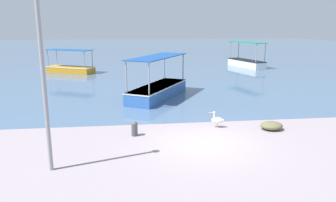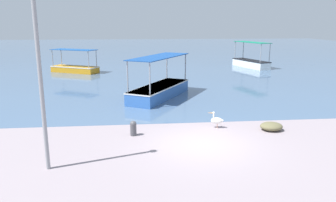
{
  "view_description": "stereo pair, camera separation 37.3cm",
  "coord_description": "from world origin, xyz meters",
  "px_view_note": "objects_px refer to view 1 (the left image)",
  "views": [
    {
      "loc": [
        -3.08,
        -12.58,
        4.89
      ],
      "look_at": [
        -1.06,
        3.77,
        0.98
      ],
      "focal_mm": 35.0,
      "sensor_mm": 36.0,
      "label": 1
    },
    {
      "loc": [
        -2.71,
        -12.62,
        4.89
      ],
      "look_at": [
        -1.06,
        3.77,
        0.98
      ],
      "focal_mm": 35.0,
      "sensor_mm": 36.0,
      "label": 2
    }
  ],
  "objects_px": {
    "fishing_boat_far_right": "(246,62)",
    "pelican": "(217,120)",
    "lamp_post": "(42,65)",
    "net_pile": "(271,126)",
    "fishing_boat_far_left": "(71,68)",
    "fishing_boat_center": "(158,89)",
    "mooring_bollard": "(135,128)"
  },
  "relations": [
    {
      "from": "lamp_post",
      "to": "mooring_bollard",
      "type": "xyz_separation_m",
      "value": [
        2.92,
        3.17,
        -3.23
      ]
    },
    {
      "from": "fishing_boat_center",
      "to": "fishing_boat_far_right",
      "type": "distance_m",
      "value": 18.56
    },
    {
      "from": "fishing_boat_far_right",
      "to": "fishing_boat_center",
      "type": "bearing_deg",
      "value": -128.38
    },
    {
      "from": "fishing_boat_center",
      "to": "fishing_boat_far_left",
      "type": "distance_m",
      "value": 14.72
    },
    {
      "from": "fishing_boat_far_right",
      "to": "mooring_bollard",
      "type": "relative_size",
      "value": 8.19
    },
    {
      "from": "fishing_boat_far_right",
      "to": "pelican",
      "type": "bearing_deg",
      "value": -113.47
    },
    {
      "from": "net_pile",
      "to": "fishing_boat_far_left",
      "type": "bearing_deg",
      "value": 121.87
    },
    {
      "from": "lamp_post",
      "to": "net_pile",
      "type": "height_order",
      "value": "lamp_post"
    },
    {
      "from": "fishing_boat_center",
      "to": "lamp_post",
      "type": "bearing_deg",
      "value": -113.47
    },
    {
      "from": "fishing_boat_far_left",
      "to": "mooring_bollard",
      "type": "distance_m",
      "value": 20.96
    },
    {
      "from": "pelican",
      "to": "lamp_post",
      "type": "height_order",
      "value": "lamp_post"
    },
    {
      "from": "lamp_post",
      "to": "net_pile",
      "type": "xyz_separation_m",
      "value": [
        9.36,
        3.26,
        -3.4
      ]
    },
    {
      "from": "fishing_boat_far_left",
      "to": "net_pile",
      "type": "distance_m",
      "value": 23.55
    },
    {
      "from": "pelican",
      "to": "net_pile",
      "type": "bearing_deg",
      "value": -13.99
    },
    {
      "from": "fishing_boat_far_left",
      "to": "fishing_boat_far_right",
      "type": "xyz_separation_m",
      "value": [
        19.26,
        2.04,
        0.1
      ]
    },
    {
      "from": "fishing_boat_center",
      "to": "net_pile",
      "type": "relative_size",
      "value": 5.96
    },
    {
      "from": "lamp_post",
      "to": "pelican",
      "type": "bearing_deg",
      "value": 29.34
    },
    {
      "from": "fishing_boat_far_left",
      "to": "pelican",
      "type": "relative_size",
      "value": 6.39
    },
    {
      "from": "net_pile",
      "to": "lamp_post",
      "type": "bearing_deg",
      "value": -160.82
    },
    {
      "from": "lamp_post",
      "to": "mooring_bollard",
      "type": "bearing_deg",
      "value": 47.37
    },
    {
      "from": "pelican",
      "to": "net_pile",
      "type": "distance_m",
      "value": 2.56
    },
    {
      "from": "fishing_boat_center",
      "to": "mooring_bollard",
      "type": "relative_size",
      "value": 9.25
    },
    {
      "from": "fishing_boat_center",
      "to": "lamp_post",
      "type": "relative_size",
      "value": 0.97
    },
    {
      "from": "fishing_boat_center",
      "to": "mooring_bollard",
      "type": "xyz_separation_m",
      "value": [
        -1.74,
        -7.57,
        -0.22
      ]
    },
    {
      "from": "fishing_boat_far_left",
      "to": "fishing_boat_center",
      "type": "bearing_deg",
      "value": -58.27
    },
    {
      "from": "fishing_boat_far_left",
      "to": "fishing_boat_far_right",
      "type": "distance_m",
      "value": 19.37
    },
    {
      "from": "fishing_boat_far_right",
      "to": "pelican",
      "type": "relative_size",
      "value": 6.95
    },
    {
      "from": "fishing_boat_far_left",
      "to": "net_pile",
      "type": "relative_size",
      "value": 4.85
    },
    {
      "from": "fishing_boat_far_left",
      "to": "lamp_post",
      "type": "bearing_deg",
      "value": -82.47
    },
    {
      "from": "mooring_bollard",
      "to": "net_pile",
      "type": "relative_size",
      "value": 0.64
    },
    {
      "from": "fishing_boat_center",
      "to": "pelican",
      "type": "relative_size",
      "value": 7.85
    },
    {
      "from": "fishing_boat_center",
      "to": "mooring_bollard",
      "type": "distance_m",
      "value": 7.77
    }
  ]
}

